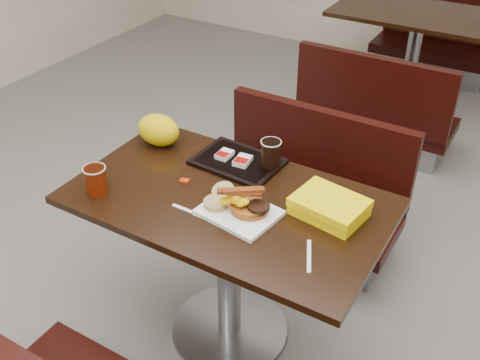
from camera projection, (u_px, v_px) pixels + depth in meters
The scene contains 23 objects.
floor at pixel (230, 331), 2.54m from camera, with size 6.00×7.00×0.01m, color gray.
table_near at pixel (229, 271), 2.33m from camera, with size 1.20×0.70×0.75m, color black, non-canonical shape.
bench_near_n at pixel (301, 190), 2.83m from camera, with size 1.00×0.46×0.72m, color black, non-canonical shape.
table_far at pixel (411, 62), 4.17m from camera, with size 1.20×0.70×0.75m, color black, non-canonical shape.
bench_far_s at pixel (380, 100), 3.68m from camera, with size 1.00×0.46×0.72m, color black, non-canonical shape.
bench_far_n at pixel (435, 36), 4.68m from camera, with size 1.00×0.46×0.72m, color black, non-canonical shape.
platter at pixel (239, 212), 2.03m from camera, with size 0.27×0.21×0.02m, color white.
pancake_stack at pixel (250, 207), 2.02m from camera, with size 0.13×0.13×0.03m, color #A2481B.
sausage_patty at pixel (259, 206), 1.99m from camera, with size 0.08×0.08×0.01m, color black.
scrambled_eggs at pixel (236, 199), 1.99m from camera, with size 0.09×0.08×0.05m, color #FFE305.
bacon_strips at pixel (239, 192), 1.98m from camera, with size 0.16×0.07×0.01m, color #430904, non-canonical shape.
muffin_bottom at pixel (216, 203), 2.04m from camera, with size 0.09×0.09×0.02m, color tan.
muffin_top at pixel (223, 192), 2.08m from camera, with size 0.09×0.09×0.02m, color tan.
coffee_cup_near at pixel (96, 181), 2.11m from camera, with size 0.08×0.08×0.11m, color #8D2505.
fork at pixel (184, 209), 2.05m from camera, with size 0.14×0.03×0.00m, color white, non-canonical shape.
knife at pixel (309, 256), 1.84m from camera, with size 0.16×0.01×0.00m, color white.
condiment_syrup at pixel (185, 181), 2.20m from camera, with size 0.04×0.03×0.01m, color #A72507.
tray at pixel (238, 162), 2.31m from camera, with size 0.35×0.25×0.02m, color black.
hashbrown_sleeve_left at pixel (225, 155), 2.32m from camera, with size 0.05×0.07×0.02m, color silver.
hashbrown_sleeve_right at pixel (243, 161), 2.28m from camera, with size 0.06×0.08×0.02m, color silver.
coffee_cup_far at pixel (271, 153), 2.25m from camera, with size 0.08×0.08×0.11m, color black.
clamshell at pixel (329, 207), 2.01m from camera, with size 0.25×0.19×0.07m, color #FBD904.
paper_bag at pixel (159, 130), 2.41m from camera, with size 0.19×0.14×0.13m, color yellow.
Camera 1 is at (0.91, -1.45, 2.00)m, focal length 41.87 mm.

